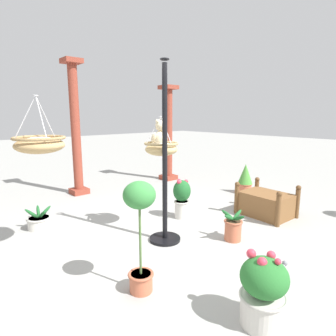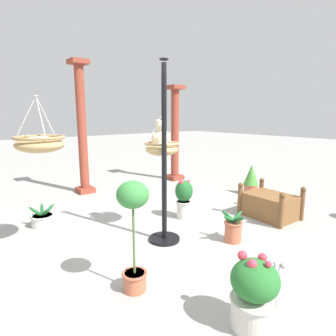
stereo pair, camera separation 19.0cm
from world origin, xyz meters
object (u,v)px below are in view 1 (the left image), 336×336
object	(u,v)px
wooden_planter_box	(266,203)
greenhouse_pillar_left	(76,131)
potted_plant_tall_leafy	(39,221)
potted_plant_fern_front	(182,197)
greenhouse_pillar_right	(168,135)
potted_plant_trailing_ivy	(140,225)
watering_can	(275,275)
display_pole_central	(165,188)
hanging_basket_left_high	(40,144)
teddy_bear	(160,136)
potted_plant_conical_shrub	(233,228)
hanging_basket_with_teddy	(161,148)
potted_plant_small_succulent	(263,290)
potted_plant_bushy_green	(245,178)

from	to	relation	value
wooden_planter_box	greenhouse_pillar_left	bearing A→B (deg)	117.48
potted_plant_tall_leafy	potted_plant_fern_front	bearing A→B (deg)	-30.00
potted_plant_fern_front	wooden_planter_box	bearing A→B (deg)	-37.61
greenhouse_pillar_right	potted_plant_trailing_ivy	size ratio (longest dim) A/B	2.20
wooden_planter_box	watering_can	bearing A→B (deg)	-148.14
greenhouse_pillar_right	watering_can	xyz separation A→B (m)	(-2.48, -4.45, -1.12)
potted_plant_fern_front	display_pole_central	bearing A→B (deg)	-149.14
greenhouse_pillar_left	potted_plant_trailing_ivy	bearing A→B (deg)	-106.01
potted_plant_tall_leafy	watering_can	world-z (taller)	potted_plant_tall_leafy
hanging_basket_left_high	potted_plant_tall_leafy	size ratio (longest dim) A/B	1.53
teddy_bear	greenhouse_pillar_right	xyz separation A→B (m)	(2.49, 2.60, -0.26)
display_pole_central	potted_plant_conical_shrub	bearing A→B (deg)	-41.56
teddy_bear	potted_plant_trailing_ivy	world-z (taller)	teddy_bear
display_pole_central	potted_plant_conical_shrub	xyz separation A→B (m)	(0.73, -0.64, -0.59)
teddy_bear	wooden_planter_box	distance (m)	2.35
hanging_basket_left_high	display_pole_central	bearing A→B (deg)	-23.60
hanging_basket_left_high	wooden_planter_box	bearing A→B (deg)	-17.06
hanging_basket_with_teddy	greenhouse_pillar_right	world-z (taller)	greenhouse_pillar_right
hanging_basket_with_teddy	greenhouse_pillar_right	xyz separation A→B (m)	(2.49, 2.62, -0.08)
hanging_basket_with_teddy	potted_plant_conical_shrub	bearing A→B (deg)	-57.19
potted_plant_tall_leafy	potted_plant_trailing_ivy	bearing A→B (deg)	-84.41
potted_plant_small_succulent	watering_can	world-z (taller)	potted_plant_small_succulent
potted_plant_small_succulent	greenhouse_pillar_right	bearing A→B (deg)	56.27
potted_plant_small_succulent	potted_plant_conical_shrub	bearing A→B (deg)	43.78
potted_plant_bushy_green	potted_plant_small_succulent	distance (m)	4.26
hanging_basket_with_teddy	watering_can	xyz separation A→B (m)	(0.01, -1.83, -1.19)
teddy_bear	potted_plant_tall_leafy	size ratio (longest dim) A/B	0.94
potted_plant_bushy_green	potted_plant_small_succulent	size ratio (longest dim) A/B	1.05
greenhouse_pillar_left	potted_plant_trailing_ivy	size ratio (longest dim) A/B	2.55
watering_can	hanging_basket_with_teddy	bearing A→B (deg)	90.22
teddy_bear	potted_plant_trailing_ivy	size ratio (longest dim) A/B	0.36
potted_plant_fern_front	potted_plant_small_succulent	world-z (taller)	potted_plant_fern_front
hanging_basket_left_high	greenhouse_pillar_left	xyz separation A→B (m)	(1.56, 2.53, -0.02)
potted_plant_fern_front	potted_plant_tall_leafy	distance (m)	2.34
hanging_basket_left_high	wooden_planter_box	distance (m)	3.78
wooden_planter_box	potted_plant_bushy_green	world-z (taller)	potted_plant_bushy_green
hanging_basket_with_teddy	potted_plant_tall_leafy	world-z (taller)	hanging_basket_with_teddy
potted_plant_bushy_green	potted_plant_conical_shrub	size ratio (longest dim) A/B	1.57
display_pole_central	potted_plant_small_succulent	world-z (taller)	display_pole_central
greenhouse_pillar_left	potted_plant_tall_leafy	bearing A→B (deg)	-131.94
potted_plant_trailing_ivy	watering_can	world-z (taller)	potted_plant_trailing_ivy
potted_plant_trailing_ivy	hanging_basket_left_high	bearing A→B (deg)	108.48
potted_plant_trailing_ivy	watering_can	xyz separation A→B (m)	(1.12, -0.85, -0.61)
wooden_planter_box	potted_plant_fern_front	bearing A→B (deg)	142.39
hanging_basket_with_teddy	potted_plant_tall_leafy	xyz separation A→B (m)	(-1.35, 1.40, -1.17)
hanging_basket_with_teddy	potted_plant_fern_front	size ratio (longest dim) A/B	0.82
potted_plant_tall_leafy	potted_plant_trailing_ivy	world-z (taller)	potted_plant_trailing_ivy
potted_plant_small_succulent	potted_plant_fern_front	bearing A→B (deg)	60.52
wooden_planter_box	potted_plant_small_succulent	xyz separation A→B (m)	(-2.48, -1.36, 0.09)
wooden_planter_box	potted_plant_tall_leafy	bearing A→B (deg)	147.01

